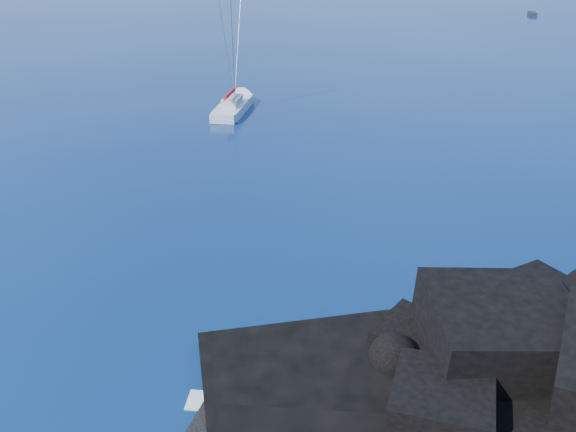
% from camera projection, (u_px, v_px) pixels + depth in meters
% --- Properties ---
extents(surf_foam, '(10.00, 8.00, 0.06)m').
position_uv_depth(surf_foam, '(349.00, 373.00, 20.05)').
color(surf_foam, white).
rests_on(surf_foam, ground).
extents(sailboat, '(2.69, 11.10, 11.57)m').
position_uv_depth(sailboat, '(234.00, 111.00, 51.81)').
color(sailboat, silver).
rests_on(sailboat, ground).
extents(distant_boat_a, '(1.76, 4.84, 0.64)m').
position_uv_depth(distant_boat_a, '(532.00, 15.00, 123.14)').
color(distant_boat_a, black).
rests_on(distant_boat_a, ground).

